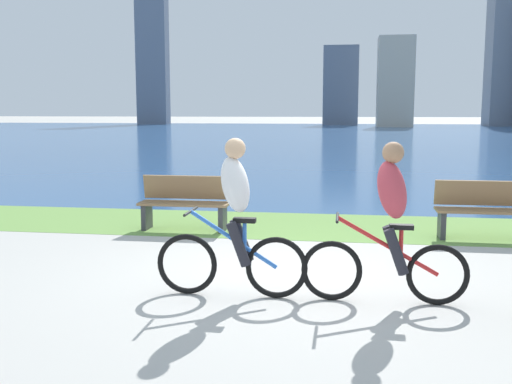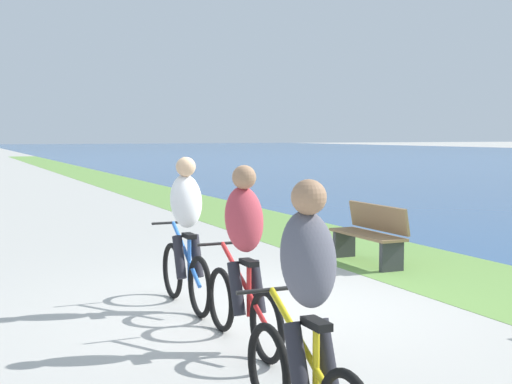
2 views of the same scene
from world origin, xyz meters
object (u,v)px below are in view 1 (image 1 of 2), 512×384
object	(u,v)px
cyclist_lead	(234,219)
bench_far_along_path	(485,210)
bench_near_path	(185,203)
cyclist_trailing	(389,224)

from	to	relation	value
cyclist_lead	bench_far_along_path	world-z (taller)	cyclist_lead
bench_near_path	bench_far_along_path	xyz separation A→B (m)	(4.79, 0.00, 0.00)
bench_near_path	cyclist_trailing	bearing A→B (deg)	-47.65
cyclist_trailing	bench_far_along_path	world-z (taller)	cyclist_trailing
cyclist_lead	cyclist_trailing	xyz separation A→B (m)	(1.62, 0.02, -0.01)
cyclist_trailing	bench_far_along_path	bearing A→B (deg)	63.36
bench_far_along_path	cyclist_lead	bearing A→B (deg)	-134.25
cyclist_trailing	bench_near_path	world-z (taller)	cyclist_trailing
bench_far_along_path	cyclist_trailing	bearing A→B (deg)	-116.64
cyclist_lead	bench_near_path	world-z (taller)	cyclist_lead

